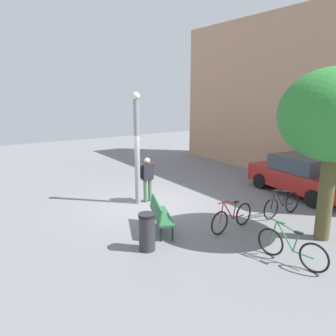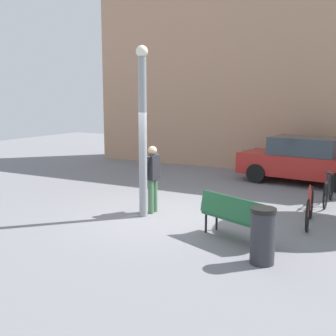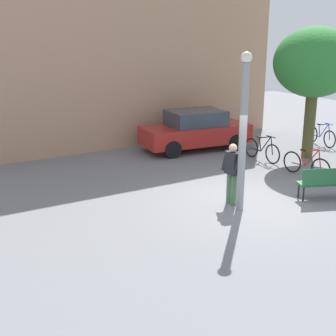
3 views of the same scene
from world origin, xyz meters
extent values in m
plane|color=slate|center=(0.00, 0.00, 0.00)|extent=(36.00, 36.00, 0.00)
cube|color=tan|center=(0.00, 8.26, 3.85)|extent=(14.39, 2.00, 7.70)
cylinder|color=gray|center=(-0.40, -0.31, 1.88)|extent=(0.19, 0.19, 3.76)
sphere|color=#F2EACC|center=(-0.40, -0.31, 3.88)|extent=(0.28, 0.28, 0.28)
cylinder|color=#47704C|center=(-0.36, -0.01, 0.42)|extent=(0.14, 0.14, 0.85)
cylinder|color=#47704C|center=(-0.37, 0.19, 0.42)|extent=(0.14, 0.14, 0.85)
cube|color=#232328|center=(-0.37, 0.09, 1.15)|extent=(0.23, 0.41, 0.60)
sphere|color=tan|center=(-0.37, 0.09, 1.56)|extent=(0.22, 0.22, 0.22)
cylinder|color=#232328|center=(-0.41, -0.16, 1.18)|extent=(0.23, 0.10, 0.55)
cylinder|color=#232328|center=(-0.42, 0.34, 1.18)|extent=(0.23, 0.10, 0.55)
cube|color=#236038|center=(2.17, -0.89, 0.45)|extent=(1.65, 1.02, 0.06)
cube|color=#236038|center=(2.10, -1.07, 0.70)|extent=(1.52, 0.73, 0.44)
cylinder|color=black|center=(1.57, -0.47, 0.21)|extent=(0.05, 0.05, 0.42)
cylinder|color=black|center=(1.45, -0.76, 0.21)|extent=(0.05, 0.05, 0.42)
cylinder|color=brown|center=(5.11, 2.53, 1.21)|extent=(0.41, 0.41, 2.43)
ellipsoid|color=#2E7E32|center=(5.11, 2.53, 3.43)|extent=(2.87, 2.87, 2.44)
torus|color=black|center=(3.33, 0.32, 0.36)|extent=(0.13, 0.71, 0.71)
torus|color=black|center=(3.21, 1.41, 0.36)|extent=(0.13, 0.71, 0.71)
cylinder|color=red|center=(3.29, 0.68, 0.64)|extent=(0.09, 0.50, 0.64)
cylinder|color=red|center=(3.28, 0.73, 0.88)|extent=(0.10, 0.58, 0.18)
cylinder|color=red|center=(3.26, 0.96, 0.57)|extent=(0.05, 0.14, 0.48)
cylinder|color=red|center=(3.24, 1.16, 0.33)|extent=(0.09, 0.50, 0.04)
cylinder|color=red|center=(3.32, 0.38, 0.64)|extent=(0.05, 0.17, 0.63)
cube|color=black|center=(3.25, 1.01, 0.83)|extent=(0.10, 0.21, 0.04)
cylinder|color=red|center=(3.32, 0.45, 0.95)|extent=(0.08, 0.44, 0.03)
torus|color=black|center=(6.93, 3.07, 0.36)|extent=(0.17, 0.71, 0.71)
torus|color=black|center=(7.12, 4.16, 0.36)|extent=(0.17, 0.71, 0.71)
cylinder|color=blue|center=(6.99, 3.43, 0.64)|extent=(0.12, 0.50, 0.64)
cylinder|color=blue|center=(7.00, 3.48, 0.88)|extent=(0.13, 0.58, 0.18)
cylinder|color=blue|center=(7.04, 3.71, 0.57)|extent=(0.06, 0.14, 0.48)
cylinder|color=blue|center=(7.07, 3.91, 0.33)|extent=(0.12, 0.50, 0.04)
cylinder|color=blue|center=(6.94, 3.14, 0.64)|extent=(0.06, 0.17, 0.63)
cube|color=black|center=(7.05, 3.76, 0.83)|extent=(0.11, 0.21, 0.04)
cylinder|color=blue|center=(6.96, 3.20, 0.95)|extent=(0.10, 0.44, 0.03)
torus|color=black|center=(3.36, 2.50, 0.36)|extent=(0.06, 0.71, 0.71)
torus|color=black|center=(3.35, 3.60, 0.36)|extent=(0.06, 0.71, 0.71)
cylinder|color=black|center=(3.36, 2.87, 0.64)|extent=(0.04, 0.50, 0.64)
cylinder|color=black|center=(3.36, 2.92, 0.88)|extent=(0.04, 0.58, 0.18)
cylinder|color=black|center=(3.35, 3.15, 0.57)|extent=(0.04, 0.14, 0.48)
cylinder|color=black|center=(3.35, 3.35, 0.33)|extent=(0.04, 0.50, 0.04)
cylinder|color=black|center=(3.36, 2.57, 0.64)|extent=(0.04, 0.17, 0.63)
cube|color=black|center=(3.35, 3.20, 0.83)|extent=(0.08, 0.20, 0.04)
cylinder|color=black|center=(3.36, 2.63, 0.95)|extent=(0.04, 0.44, 0.03)
cube|color=#AD231E|center=(2.22, 5.61, 0.62)|extent=(4.37, 2.17, 0.70)
cube|color=#333D47|center=(2.22, 5.61, 1.25)|extent=(2.26, 1.79, 0.60)
cylinder|color=black|center=(3.65, 6.25, 0.32)|extent=(0.66, 0.29, 0.64)
cylinder|color=black|center=(3.47, 4.66, 0.32)|extent=(0.66, 0.29, 0.64)
cylinder|color=black|center=(0.97, 6.56, 0.32)|extent=(0.66, 0.29, 0.64)
cylinder|color=black|center=(0.78, 4.97, 0.32)|extent=(0.66, 0.29, 0.64)
camera|label=1|loc=(9.84, -5.80, 4.00)|focal=35.15mm
camera|label=2|loc=(4.95, -8.93, 2.88)|focal=46.19mm
camera|label=3|loc=(-7.88, -9.15, 4.48)|focal=49.93mm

